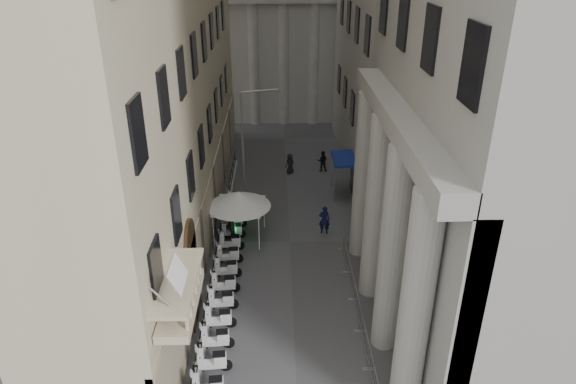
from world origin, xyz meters
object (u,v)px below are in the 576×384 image
info_kiosk (232,227)px  pedestrian_b (322,161)px  security_tent (237,198)px  pedestrian_a (324,220)px  street_lamp (247,140)px

info_kiosk → pedestrian_b: (6.68, 10.81, 0.04)m
security_tent → info_kiosk: size_ratio=2.42×
pedestrian_a → pedestrian_b: 10.25m
street_lamp → pedestrian_a: 7.58m
pedestrian_b → pedestrian_a: bearing=91.6°
pedestrian_a → pedestrian_b: (0.72, 10.23, -0.11)m
info_kiosk → pedestrian_b: 12.71m
street_lamp → pedestrian_a: size_ratio=4.30×
street_lamp → info_kiosk: 6.25m
security_tent → pedestrian_a: bearing=2.6°
pedestrian_a → pedestrian_b: pedestrian_a is taller
security_tent → pedestrian_a: (5.59, 0.25, -1.75)m
security_tent → info_kiosk: 1.96m
street_lamp → security_tent: bearing=-113.5°
info_kiosk → pedestrian_a: 6.00m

